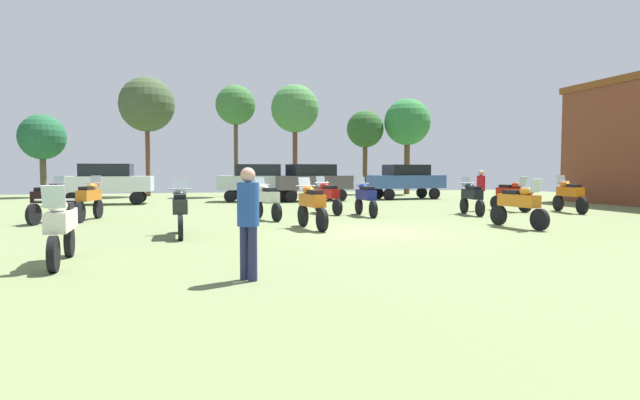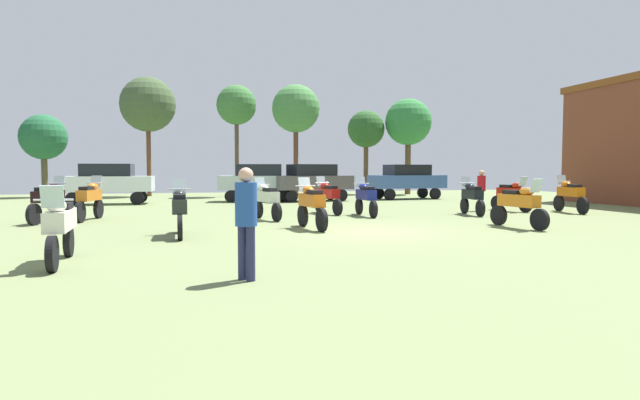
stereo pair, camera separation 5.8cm
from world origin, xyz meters
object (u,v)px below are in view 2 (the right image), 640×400
object	(u,v)px
person_2	(481,187)
car_2	(259,180)
motorcycle_8	(267,199)
tree_5	(296,109)
motorcycle_1	(328,195)
car_3	(108,181)
motorcycle_3	(180,209)
motorcycle_10	(512,194)
car_4	(407,179)
person_1	(246,215)
tree_7	(408,123)
motorcycle_9	(570,194)
motorcycle_7	(49,200)
tree_2	(236,106)
tree_1	(366,130)
motorcycle_11	(60,225)
motorcycle_5	(519,204)
motorcycle_13	(366,197)
car_1	(312,180)
tree_3	(43,138)
motorcycle_12	(472,196)
motorcycle_2	(90,199)
motorcycle_6	(311,204)
tree_4	(148,105)

from	to	relation	value
person_2	car_2	bearing A→B (deg)	-90.13
motorcycle_8	tree_5	size ratio (longest dim) A/B	0.29
motorcycle_1	car_2	distance (m)	8.65
car_2	car_3	xyz separation A→B (m)	(-7.58, -0.48, 0.00)
motorcycle_3	tree_5	bearing A→B (deg)	69.18
motorcycle_1	motorcycle_10	distance (m)	7.69
car_4	person_1	size ratio (longest dim) A/B	2.55
motorcycle_1	tree_7	world-z (taller)	tree_7
motorcycle_3	motorcycle_9	xyz separation A→B (m)	(14.94, 4.02, 0.02)
motorcycle_7	tree_2	bearing A→B (deg)	82.15
motorcycle_9	tree_2	bearing A→B (deg)	134.47
motorcycle_10	tree_1	size ratio (longest dim) A/B	0.35
motorcycle_3	motorcycle_11	distance (m)	4.12
tree_7	motorcycle_5	bearing A→B (deg)	-104.20
motorcycle_13	car_4	bearing A→B (deg)	58.60
motorcycle_8	car_1	size ratio (longest dim) A/B	0.46
motorcycle_9	car_3	world-z (taller)	car_3
person_2	motorcycle_7	bearing A→B (deg)	-39.83
motorcycle_3	car_3	distance (m)	14.22
motorcycle_5	motorcycle_10	xyz separation A→B (m)	(3.41, 5.50, -0.01)
motorcycle_7	car_3	size ratio (longest dim) A/B	0.50
motorcycle_8	car_1	world-z (taller)	car_1
car_2	tree_1	bearing A→B (deg)	-40.79
person_1	tree_2	world-z (taller)	tree_2
car_4	tree_2	size ratio (longest dim) A/B	0.63
car_4	person_2	distance (m)	8.93
motorcycle_7	car_3	xyz separation A→B (m)	(0.36, 9.22, 0.43)
car_3	motorcycle_10	bearing A→B (deg)	-115.47
motorcycle_9	tree_3	distance (m)	29.64
motorcycle_12	motorcycle_13	size ratio (longest dim) A/B	0.94
motorcycle_7	car_4	world-z (taller)	car_4
motorcycle_10	tree_1	distance (m)	16.44
car_1	car_4	world-z (taller)	same
motorcycle_8	tree_5	xyz separation A→B (m)	(4.03, 15.85, 4.92)
car_2	tree_1	world-z (taller)	tree_1
motorcycle_5	car_1	world-z (taller)	car_1
tree_2	motorcycle_1	bearing A→B (deg)	-80.47
person_1	tree_2	xyz separation A→B (m)	(1.82, 25.73, 4.73)
motorcycle_10	tree_7	distance (m)	15.73
person_2	tree_2	xyz separation A→B (m)	(-8.95, 14.33, 4.77)
motorcycle_9	tree_5	world-z (taller)	tree_5
motorcycle_1	motorcycle_13	world-z (taller)	motorcycle_1
car_4	motorcycle_3	bearing A→B (deg)	134.04
motorcycle_2	motorcycle_5	world-z (taller)	motorcycle_2
motorcycle_6	person_1	bearing A→B (deg)	-119.29
motorcycle_1	motorcycle_10	xyz separation A→B (m)	(7.68, -0.54, -0.00)
tree_2	tree_4	world-z (taller)	tree_4
motorcycle_12	tree_3	xyz separation A→B (m)	(-19.31, 17.64, 2.98)
motorcycle_1	tree_5	distance (m)	14.98
motorcycle_9	tree_1	distance (m)	17.74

